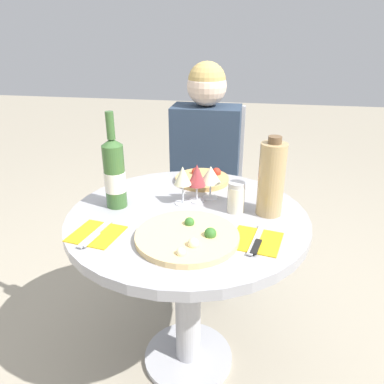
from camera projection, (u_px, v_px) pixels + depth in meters
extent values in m
plane|color=#9E937F|center=(188.00, 358.00, 1.63)|extent=(12.00, 12.00, 0.00)
cylinder|color=#B2B2B7|center=(188.00, 356.00, 1.63)|extent=(0.38, 0.38, 0.02)
cylinder|color=#B2B2B7|center=(188.00, 294.00, 1.49)|extent=(0.10, 0.10, 0.65)
cylinder|color=#9E9EA3|center=(188.00, 218.00, 1.35)|extent=(0.87, 0.87, 0.04)
cylinder|color=silver|center=(204.00, 262.00, 2.29)|extent=(0.35, 0.35, 0.01)
cylinder|color=silver|center=(205.00, 234.00, 2.21)|extent=(0.06, 0.06, 0.40)
cube|color=silver|center=(205.00, 201.00, 2.12)|extent=(0.39, 0.39, 0.03)
cube|color=silver|center=(210.00, 147.00, 2.18)|extent=(0.39, 0.02, 0.49)
cube|color=#28384C|center=(200.00, 247.00, 2.06)|extent=(0.30, 0.32, 0.43)
cube|color=#28384C|center=(206.00, 155.00, 2.01)|extent=(0.35, 0.20, 0.52)
sphere|color=beige|center=(207.00, 86.00, 1.86)|extent=(0.20, 0.20, 0.20)
sphere|color=tan|center=(207.00, 81.00, 1.85)|extent=(0.19, 0.19, 0.19)
cylinder|color=#E5C17F|center=(187.00, 236.00, 1.18)|extent=(0.33, 0.33, 0.02)
sphere|color=beige|center=(181.00, 252.00, 1.07)|extent=(0.03, 0.03, 0.03)
sphere|color=beige|center=(193.00, 243.00, 1.11)|extent=(0.03, 0.03, 0.03)
sphere|color=#336B28|center=(189.00, 222.00, 1.23)|extent=(0.03, 0.03, 0.03)
sphere|color=#336B28|center=(210.00, 234.00, 1.16)|extent=(0.04, 0.04, 0.04)
cylinder|color=tan|center=(202.00, 179.00, 1.62)|extent=(0.23, 0.23, 0.02)
sphere|color=#B22D1E|center=(216.00, 172.00, 1.65)|extent=(0.04, 0.04, 0.04)
sphere|color=#B22D1E|center=(196.00, 172.00, 1.65)|extent=(0.04, 0.04, 0.04)
sphere|color=#B22D1E|center=(213.00, 178.00, 1.59)|extent=(0.04, 0.04, 0.04)
sphere|color=beige|center=(197.00, 180.00, 1.57)|extent=(0.04, 0.04, 0.04)
sphere|color=#336B28|center=(214.00, 172.00, 1.66)|extent=(0.02, 0.02, 0.02)
sphere|color=#336B28|center=(212.00, 178.00, 1.59)|extent=(0.03, 0.03, 0.03)
cylinder|color=#38602D|center=(115.00, 177.00, 1.36)|extent=(0.08, 0.08, 0.24)
cone|color=#38602D|center=(112.00, 142.00, 1.31)|extent=(0.08, 0.08, 0.03)
cylinder|color=#38602D|center=(110.00, 125.00, 1.28)|extent=(0.03, 0.03, 0.10)
cylinder|color=silver|center=(115.00, 181.00, 1.37)|extent=(0.08, 0.08, 0.08)
cylinder|color=tan|center=(271.00, 180.00, 1.30)|extent=(0.09, 0.09, 0.26)
cylinder|color=brown|center=(275.00, 140.00, 1.24)|extent=(0.05, 0.05, 0.02)
cylinder|color=silver|center=(236.00, 199.00, 1.35)|extent=(0.06, 0.06, 0.10)
cylinder|color=#B2B2B7|center=(237.00, 185.00, 1.32)|extent=(0.06, 0.06, 0.02)
cylinder|color=silver|center=(210.00, 197.00, 1.47)|extent=(0.06, 0.06, 0.00)
cylinder|color=silver|center=(210.00, 190.00, 1.46)|extent=(0.01, 0.01, 0.06)
cone|color=beige|center=(211.00, 174.00, 1.43)|extent=(0.08, 0.08, 0.07)
cylinder|color=silver|center=(183.00, 203.00, 1.42)|extent=(0.06, 0.06, 0.00)
cylinder|color=silver|center=(183.00, 194.00, 1.41)|extent=(0.01, 0.01, 0.08)
cone|color=beige|center=(183.00, 175.00, 1.38)|extent=(0.07, 0.07, 0.07)
cylinder|color=silver|center=(197.00, 200.00, 1.45)|extent=(0.06, 0.06, 0.00)
cylinder|color=silver|center=(197.00, 192.00, 1.43)|extent=(0.01, 0.01, 0.06)
cone|color=#9E383D|center=(197.00, 175.00, 1.40)|extent=(0.07, 0.07, 0.08)
cube|color=gold|center=(96.00, 234.00, 1.21)|extent=(0.17, 0.17, 0.00)
cube|color=silver|center=(96.00, 233.00, 1.21)|extent=(0.05, 0.19, 0.00)
cube|color=silver|center=(90.00, 239.00, 1.17)|extent=(0.03, 0.09, 0.00)
cube|color=gold|center=(256.00, 240.00, 1.18)|extent=(0.18, 0.18, 0.00)
cube|color=silver|center=(256.00, 239.00, 1.17)|extent=(0.05, 0.19, 0.00)
cube|color=black|center=(256.00, 247.00, 1.13)|extent=(0.04, 0.09, 0.00)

